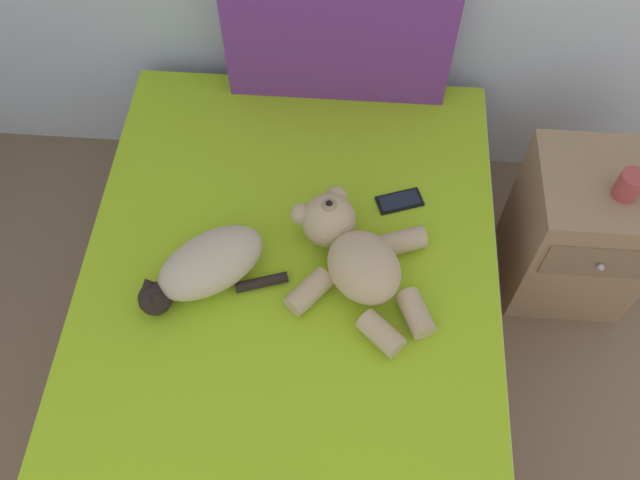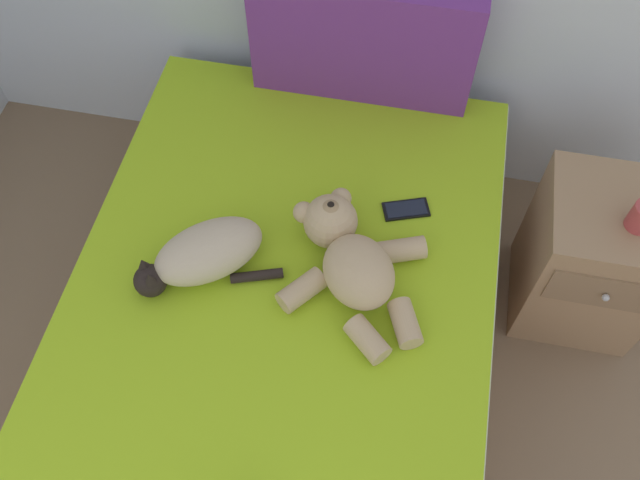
{
  "view_description": "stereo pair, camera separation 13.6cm",
  "coord_description": "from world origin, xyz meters",
  "px_view_note": "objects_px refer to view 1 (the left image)",
  "views": [
    {
      "loc": [
        1.74,
        1.82,
        2.34
      ],
      "look_at": [
        1.66,
        2.93,
        0.58
      ],
      "focal_mm": 37.98,
      "sensor_mm": 36.0,
      "label": 1
    },
    {
      "loc": [
        1.88,
        1.84,
        2.34
      ],
      "look_at": [
        1.66,
        2.93,
        0.58
      ],
      "focal_mm": 37.98,
      "sensor_mm": 36.0,
      "label": 2
    }
  ],
  "objects_px": {
    "patterned_cushion": "(338,40)",
    "nightstand": "(579,232)",
    "cat": "(206,267)",
    "mug": "(630,185)",
    "bed": "(287,358)",
    "cell_phone": "(400,201)",
    "teddy_bear": "(353,255)"
  },
  "relations": [
    {
      "from": "cell_phone",
      "to": "mug",
      "type": "xyz_separation_m",
      "value": [
        0.71,
        0.03,
        0.11
      ]
    },
    {
      "from": "teddy_bear",
      "to": "mug",
      "type": "height_order",
      "value": "teddy_bear"
    },
    {
      "from": "teddy_bear",
      "to": "patterned_cushion",
      "type": "bearing_deg",
      "value": 97.03
    },
    {
      "from": "cell_phone",
      "to": "nightstand",
      "type": "xyz_separation_m",
      "value": [
        0.67,
        0.09,
        -0.24
      ]
    },
    {
      "from": "mug",
      "to": "teddy_bear",
      "type": "bearing_deg",
      "value": -160.94
    },
    {
      "from": "bed",
      "to": "patterned_cushion",
      "type": "relative_size",
      "value": 2.69
    },
    {
      "from": "cat",
      "to": "teddy_bear",
      "type": "height_order",
      "value": "teddy_bear"
    },
    {
      "from": "patterned_cushion",
      "to": "cat",
      "type": "bearing_deg",
      "value": -112.44
    },
    {
      "from": "patterned_cushion",
      "to": "nightstand",
      "type": "relative_size",
      "value": 1.27
    },
    {
      "from": "patterned_cushion",
      "to": "mug",
      "type": "distance_m",
      "value": 1.06
    },
    {
      "from": "patterned_cushion",
      "to": "cat",
      "type": "relative_size",
      "value": 1.79
    },
    {
      "from": "bed",
      "to": "teddy_bear",
      "type": "distance_m",
      "value": 0.45
    },
    {
      "from": "bed",
      "to": "mug",
      "type": "height_order",
      "value": "mug"
    },
    {
      "from": "bed",
      "to": "mug",
      "type": "distance_m",
      "value": 1.22
    },
    {
      "from": "bed",
      "to": "patterned_cushion",
      "type": "xyz_separation_m",
      "value": [
        0.1,
        0.95,
        0.5
      ]
    },
    {
      "from": "cat",
      "to": "mug",
      "type": "xyz_separation_m",
      "value": [
        1.28,
        0.36,
        0.04
      ]
    },
    {
      "from": "cat",
      "to": "mug",
      "type": "distance_m",
      "value": 1.33
    },
    {
      "from": "patterned_cushion",
      "to": "nightstand",
      "type": "bearing_deg",
      "value": -24.61
    },
    {
      "from": "patterned_cushion",
      "to": "teddy_bear",
      "type": "xyz_separation_m",
      "value": [
        0.09,
        -0.76,
        -0.15
      ]
    },
    {
      "from": "bed",
      "to": "mug",
      "type": "bearing_deg",
      "value": 25.25
    },
    {
      "from": "bed",
      "to": "cat",
      "type": "bearing_deg",
      "value": 151.9
    },
    {
      "from": "bed",
      "to": "cat",
      "type": "xyz_separation_m",
      "value": [
        -0.24,
        0.13,
        0.34
      ]
    },
    {
      "from": "patterned_cushion",
      "to": "nightstand",
      "type": "xyz_separation_m",
      "value": [
        0.9,
        -0.41,
        -0.46
      ]
    },
    {
      "from": "nightstand",
      "to": "mug",
      "type": "bearing_deg",
      "value": -50.79
    },
    {
      "from": "cell_phone",
      "to": "mug",
      "type": "height_order",
      "value": "mug"
    },
    {
      "from": "nightstand",
      "to": "mug",
      "type": "height_order",
      "value": "mug"
    },
    {
      "from": "teddy_bear",
      "to": "mug",
      "type": "xyz_separation_m",
      "value": [
        0.85,
        0.29,
        0.04
      ]
    },
    {
      "from": "teddy_bear",
      "to": "bed",
      "type": "bearing_deg",
      "value": -134.32
    },
    {
      "from": "mug",
      "to": "cell_phone",
      "type": "bearing_deg",
      "value": -177.2
    },
    {
      "from": "patterned_cushion",
      "to": "mug",
      "type": "bearing_deg",
      "value": -26.18
    },
    {
      "from": "nightstand",
      "to": "mug",
      "type": "xyz_separation_m",
      "value": [
        0.04,
        -0.05,
        0.35
      ]
    },
    {
      "from": "mug",
      "to": "bed",
      "type": "bearing_deg",
      "value": -154.75
    }
  ]
}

